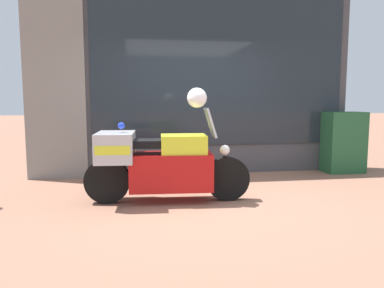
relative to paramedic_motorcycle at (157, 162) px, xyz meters
name	(u,v)px	position (x,y,z in m)	size (l,w,h in m)	color
ground_plane	(217,199)	(0.83, -0.01, -0.55)	(60.00, 60.00, 0.00)	#8E604C
shop_building	(170,71)	(0.39, 1.99, 1.35)	(5.91, 0.55, 3.79)	#424247
window_display	(216,148)	(1.26, 2.02, -0.10)	(4.45, 0.30, 1.83)	slate
paramedic_motorcycle	(157,162)	(0.00, 0.00, 0.00)	(2.23, 0.77, 1.27)	black
utility_cabinet	(343,142)	(3.63, 1.54, 0.03)	(0.72, 0.46, 1.15)	#235633
white_helmet	(197,98)	(0.53, -0.04, 0.85)	(0.27, 0.27, 0.27)	white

